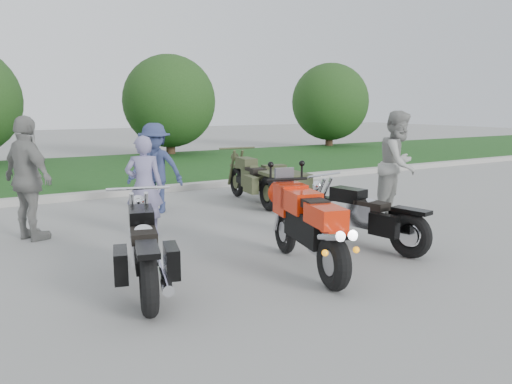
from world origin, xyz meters
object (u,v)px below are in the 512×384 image
cruiser_right (368,219)px  person_grey (398,164)px  person_denim (155,168)px  cruiser_left (145,253)px  cruiser_sidecar (273,182)px  person_back (28,179)px  sportbike_red (308,224)px  person_stripe (144,186)px

cruiser_right → person_grey: size_ratio=1.10×
person_grey → person_denim: size_ratio=1.14×
cruiser_left → cruiser_sidecar: (3.98, 3.61, -0.00)m
cruiser_left → person_back: person_back is taller
cruiser_sidecar → person_denim: (-2.47, 0.32, 0.42)m
cruiser_right → person_back: 5.13m
cruiser_left → sportbike_red: bearing=4.5°
cruiser_left → cruiser_right: size_ratio=1.03×
person_back → person_grey: bearing=-129.8°
person_grey → person_back: (-6.07, 1.67, -0.03)m
cruiser_left → person_back: bearing=120.1°
sportbike_red → cruiser_left: size_ratio=0.96×
person_grey → person_stripe: bearing=145.4°
cruiser_right → person_denim: 4.33m
person_back → cruiser_sidecar: bearing=-107.0°
cruiser_left → person_back: 3.14m
cruiser_right → person_grey: 2.37m
sportbike_red → person_back: (-2.78, 3.35, 0.36)m
cruiser_left → cruiser_sidecar: 5.37m
person_stripe → person_back: 1.72m
person_denim → person_back: person_back is taller
sportbike_red → cruiser_right: size_ratio=0.98×
person_stripe → cruiser_sidecar: bearing=-135.4°
person_grey → person_back: person_grey is taller
sportbike_red → cruiser_sidecar: size_ratio=0.87×
cruiser_sidecar → cruiser_right: bearing=-92.9°
cruiser_left → person_back: (-0.81, 2.99, 0.51)m
cruiser_right → person_back: person_back is taller
cruiser_sidecar → person_stripe: bearing=-151.5°
cruiser_left → person_denim: 4.23m
cruiser_right → cruiser_sidecar: cruiser_sidecar is taller
cruiser_sidecar → person_stripe: size_ratio=1.52×
cruiser_left → person_stripe: 2.51m
cruiser_right → cruiser_sidecar: bearing=68.5°
cruiser_right → person_stripe: bearing=126.3°
cruiser_right → person_stripe: (-2.56, 2.33, 0.37)m
sportbike_red → cruiser_right: 1.44m
sportbike_red → person_stripe: person_stripe is taller
person_grey → person_denim: (-3.74, 2.61, -0.12)m
person_back → cruiser_right: bearing=-149.9°
person_stripe → person_back: size_ratio=0.84×
person_stripe → person_denim: 1.73m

